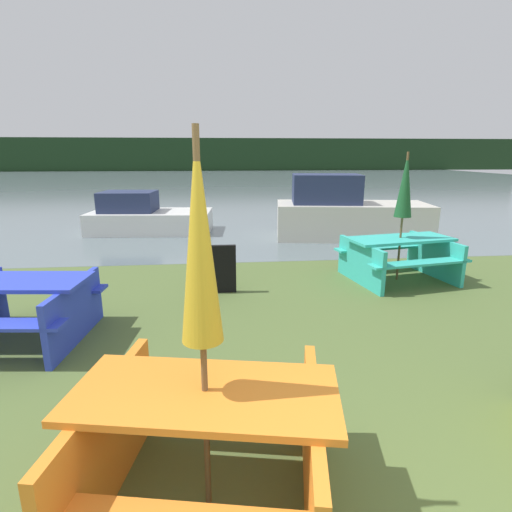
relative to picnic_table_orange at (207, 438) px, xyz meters
name	(u,v)px	position (x,y,z in m)	size (l,w,h in m)	color
water	(225,181)	(0.82, 30.60, -0.46)	(60.00, 50.00, 0.00)	slate
far_treeline	(221,154)	(0.82, 50.60, 1.54)	(80.00, 1.60, 4.00)	#193319
picnic_table_orange	(207,438)	(0.00, 0.00, 0.00)	(1.77, 1.64, 0.79)	orange
picnic_table_blue	(19,305)	(-2.16, 2.44, -0.02)	(1.65, 1.52, 0.73)	blue
picnic_table_teal	(399,254)	(3.15, 4.24, -0.01)	(1.95, 1.66, 0.73)	#33B7A8
umbrella_darkgreen	(405,186)	(3.15, 4.24, 1.13)	(0.28, 0.28, 2.13)	brown
umbrella_gold	(200,244)	(0.00, 0.00, 1.19)	(0.23, 0.23, 2.24)	brown
boat	(146,217)	(-1.84, 9.09, -0.05)	(3.35, 1.83, 1.11)	silver
boat_second	(346,214)	(3.40, 7.82, 0.14)	(3.97, 2.09, 1.60)	beige
signboard	(218,269)	(0.09, 3.89, -0.08)	(0.55, 0.08, 0.75)	black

